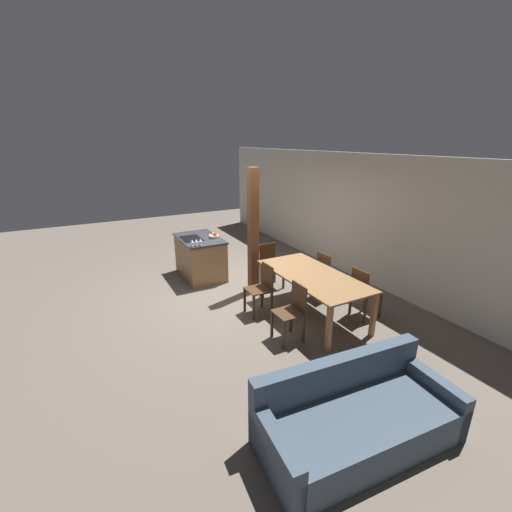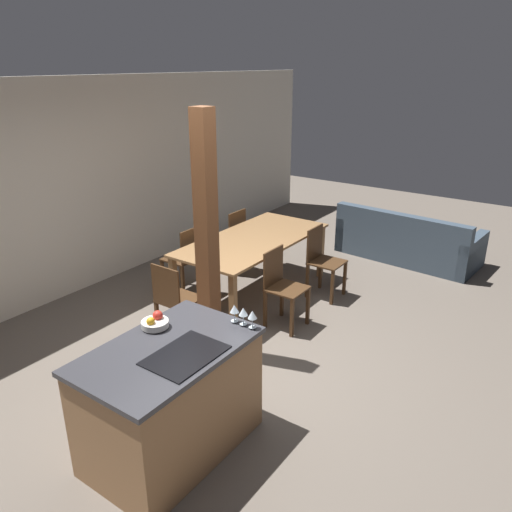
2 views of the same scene
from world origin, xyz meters
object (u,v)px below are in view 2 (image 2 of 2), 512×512
at_px(dining_chair_far_left, 185,258).
at_px(dining_chair_far_right, 231,238).
at_px(wine_glass_middle, 243,312).
at_px(dining_chair_near_left, 282,286).
at_px(couch, 407,242).
at_px(dining_chair_head_end, 175,300).
at_px(dining_table, 253,245).
at_px(fruit_bowl, 155,322).
at_px(dining_chair_near_right, 322,260).
at_px(wine_glass_far, 234,309).
at_px(wine_glass_near, 252,315).
at_px(timber_post, 207,239).
at_px(kitchen_island, 171,399).

height_order(dining_chair_far_left, dining_chair_far_right, same).
distance_m(wine_glass_middle, dining_chair_far_right, 3.35).
distance_m(dining_chair_near_left, couch, 2.91).
bearing_deg(dining_chair_head_end, dining_chair_far_left, -52.43).
bearing_deg(dining_table, dining_chair_far_left, 123.17).
distance_m(fruit_bowl, dining_chair_near_left, 2.07).
relative_size(dining_chair_near_left, dining_chair_near_right, 1.00).
distance_m(wine_glass_far, dining_chair_near_right, 2.66).
height_order(dining_chair_far_left, dining_chair_head_end, same).
xyz_separation_m(dining_table, dining_chair_near_left, (-0.48, -0.74, -0.20)).
relative_size(dining_chair_far_left, dining_chair_head_end, 1.00).
bearing_deg(dining_table, fruit_bowl, -161.61).
distance_m(wine_glass_middle, dining_chair_near_left, 1.79).
distance_m(wine_glass_middle, dining_chair_head_end, 1.60).
bearing_deg(dining_chair_near_right, dining_table, 123.17).
xyz_separation_m(wine_glass_near, timber_post, (0.68, 1.03, 0.21)).
distance_m(dining_chair_near_left, dining_chair_near_right, 0.96).
xyz_separation_m(fruit_bowl, dining_chair_near_left, (2.01, 0.09, -0.47)).
height_order(kitchen_island, dining_chair_far_right, kitchen_island).
bearing_deg(fruit_bowl, dining_chair_head_end, 38.27).
height_order(dining_chair_near_right, couch, dining_chair_near_right).
xyz_separation_m(fruit_bowl, timber_post, (1.11, 0.40, 0.28)).
relative_size(wine_glass_near, wine_glass_middle, 1.00).
bearing_deg(dining_chair_head_end, dining_table, -90.00).
relative_size(wine_glass_far, dining_chair_far_left, 0.16).
height_order(fruit_bowl, wine_glass_far, wine_glass_far).
xyz_separation_m(wine_glass_near, dining_chair_head_end, (0.63, 1.46, -0.54)).
bearing_deg(couch, kitchen_island, 93.47).
bearing_deg(dining_chair_far_right, dining_table, 56.83).
relative_size(wine_glass_middle, dining_chair_far_left, 0.16).
bearing_deg(timber_post, wine_glass_near, -123.58).
bearing_deg(timber_post, couch, -11.62).
height_order(dining_chair_far_right, timber_post, timber_post).
xyz_separation_m(dining_table, dining_chair_far_right, (0.48, 0.74, -0.20)).
height_order(wine_glass_middle, timber_post, timber_post).
relative_size(wine_glass_middle, dining_chair_head_end, 0.16).
relative_size(dining_chair_head_end, timber_post, 0.36).
bearing_deg(dining_chair_near_left, timber_post, 161.16).
distance_m(wine_glass_near, dining_chair_near_right, 2.70).
bearing_deg(dining_chair_near_right, dining_chair_head_end, 159.02).
xyz_separation_m(dining_table, dining_chair_near_right, (0.48, -0.74, -0.20)).
bearing_deg(couch, wine_glass_middle, 96.64).
distance_m(kitchen_island, dining_chair_far_right, 3.64).
bearing_deg(dining_chair_near_right, wine_glass_near, -164.24).
distance_m(fruit_bowl, dining_chair_near_right, 3.01).
distance_m(kitchen_island, timber_post, 1.64).
xyz_separation_m(wine_glass_near, dining_table, (2.07, 1.46, -0.34)).
bearing_deg(dining_chair_near_left, wine_glass_near, -155.59).
xyz_separation_m(dining_table, dining_chair_head_end, (-1.44, -0.00, -0.20)).
bearing_deg(wine_glass_near, wine_glass_middle, 90.00).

